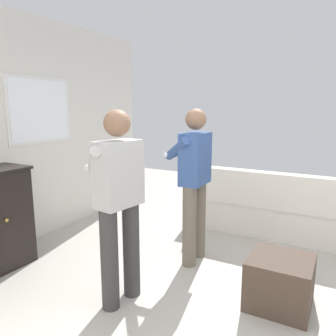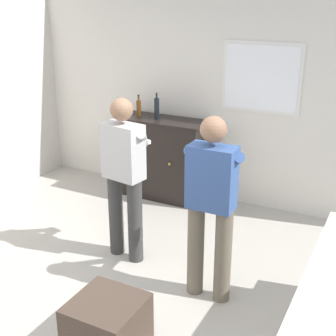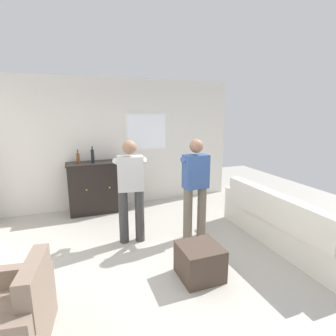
{
  "view_description": "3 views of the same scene",
  "coord_description": "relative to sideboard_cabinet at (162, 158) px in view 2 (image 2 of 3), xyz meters",
  "views": [
    {
      "loc": [
        -2.35,
        -0.87,
        1.71
      ],
      "look_at": [
        0.39,
        0.64,
        1.11
      ],
      "focal_mm": 35.0,
      "sensor_mm": 36.0,
      "label": 1
    },
    {
      "loc": [
        2.13,
        -2.84,
        2.6
      ],
      "look_at": [
        0.25,
        0.8,
        1.06
      ],
      "focal_mm": 50.0,
      "sensor_mm": 36.0,
      "label": 2
    },
    {
      "loc": [
        -1.06,
        -3.17,
        2.13
      ],
      "look_at": [
        0.33,
        0.57,
        1.24
      ],
      "focal_mm": 28.0,
      "sensor_mm": 36.0,
      "label": 3
    }
  ],
  "objects": [
    {
      "name": "ground",
      "position": [
        0.62,
        -2.3,
        -0.54
      ],
      "size": [
        10.4,
        10.4,
        0.0
      ],
      "primitive_type": "plane",
      "color": "#B2ADA3"
    },
    {
      "name": "wall_back_with_window",
      "position": [
        0.63,
        0.36,
        0.87
      ],
      "size": [
        5.2,
        0.15,
        2.8
      ],
      "color": "silver",
      "rests_on": "ground"
    },
    {
      "name": "sideboard_cabinet",
      "position": [
        0.0,
        0.0,
        0.0
      ],
      "size": [
        1.18,
        0.49,
        1.08
      ],
      "color": "black",
      "rests_on": "ground"
    },
    {
      "name": "bottle_wine_green",
      "position": [
        -0.06,
        -0.04,
        0.68
      ],
      "size": [
        0.07,
        0.07,
        0.34
      ],
      "color": "black",
      "rests_on": "sideboard_cabinet"
    },
    {
      "name": "bottle_liquor_amber",
      "position": [
        -0.34,
        -0.01,
        0.65
      ],
      "size": [
        0.06,
        0.06,
        0.28
      ],
      "color": "#593314",
      "rests_on": "sideboard_cabinet"
    },
    {
      "name": "ottoman",
      "position": [
        1.0,
        -2.77,
        -0.32
      ],
      "size": [
        0.52,
        0.52,
        0.43
      ],
      "primitive_type": "cube",
      "color": "#47382D",
      "rests_on": "ground"
    },
    {
      "name": "person_standing_left",
      "position": [
        0.39,
        -1.52,
        0.4
      ],
      "size": [
        0.55,
        0.5,
        1.68
      ],
      "color": "#383838",
      "rests_on": "ground"
    },
    {
      "name": "person_standing_right",
      "position": [
        1.41,
        -1.76,
        0.4
      ],
      "size": [
        0.56,
        0.48,
        1.68
      ],
      "color": "#6B6051",
      "rests_on": "ground"
    }
  ]
}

